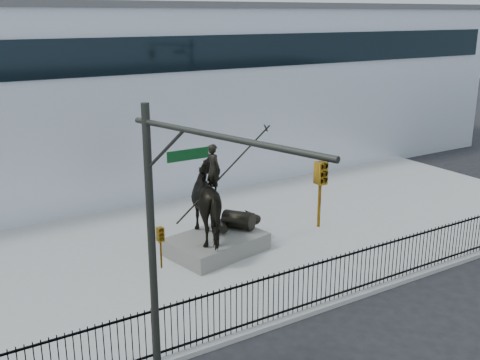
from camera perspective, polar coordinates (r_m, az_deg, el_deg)
ground at (r=17.89m, az=13.60°, el=-13.28°), size 120.00×120.00×0.00m
plaza at (r=22.73m, az=1.03°, el=-5.91°), size 30.00×12.00×0.15m
building at (r=32.96m, az=-11.40°, el=8.81°), size 44.00×14.00×9.00m
picket_fence at (r=18.25m, az=11.00°, el=-9.27°), size 22.10×0.10×1.50m
statue_plinth at (r=21.15m, az=-2.40°, el=-6.53°), size 3.82×2.98×0.64m
equestrian_statue at (r=20.59m, az=-2.31°, el=-2.21°), size 4.33×3.11×3.73m
traffic_signal_left at (r=12.01m, az=-6.33°, el=-6.75°), size 1.52×4.84×7.00m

